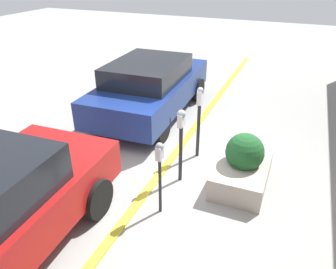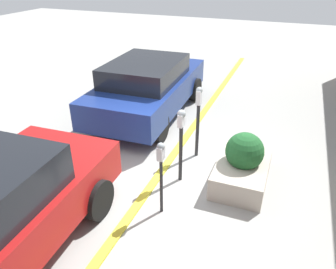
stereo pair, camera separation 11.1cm
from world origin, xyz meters
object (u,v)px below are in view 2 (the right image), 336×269
Objects in this scene: parking_meter_second at (181,133)px; parked_car_middle at (148,86)px; parking_meter_nearest at (161,164)px; planter_box at (243,165)px; parking_meter_middle at (198,113)px.

parked_car_middle is (2.67, 1.89, -0.23)m from parking_meter_second.
planter_box is (1.37, -1.14, -0.59)m from parking_meter_nearest.
parking_meter_nearest is 1.88m from planter_box.
parking_meter_second is 0.94× the size of parking_meter_middle.
planter_box is (0.37, -1.15, -0.65)m from parking_meter_second.
parking_meter_middle is at bearing 60.47° from planter_box.
parking_meter_second is 3.28m from parked_car_middle.
parking_meter_nearest is 0.30× the size of parked_car_middle.
parking_meter_second is 0.33× the size of parked_car_middle.
parking_meter_nearest reaches higher than planter_box.
parking_meter_nearest is at bearing 179.38° from parking_meter_middle.
parking_meter_nearest is 0.85× the size of parking_meter_middle.
parking_meter_nearest is 2.01m from parking_meter_middle.
planter_box is at bearing -119.53° from parking_meter_middle.
parking_meter_middle reaches higher than planter_box.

